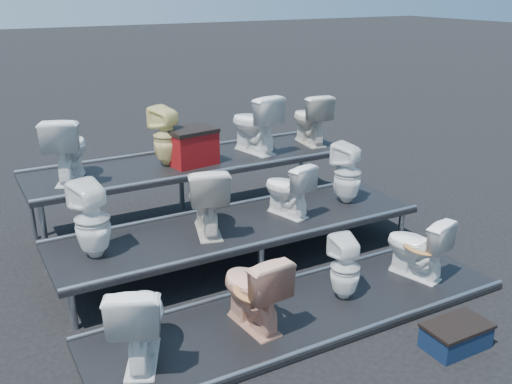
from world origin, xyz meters
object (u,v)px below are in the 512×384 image
toilet_10 (254,123)px  step_stool (456,337)px  toilet_8 (67,148)px  toilet_11 (310,119)px  toilet_9 (167,136)px  toilet_3 (417,246)px  toilet_1 (253,289)px  toilet_4 (92,220)px  toilet_6 (287,189)px  toilet_0 (139,319)px  toilet_5 (207,199)px  red_crate (191,148)px  toilet_7 (348,173)px  toilet_2 (345,268)px

toilet_10 → step_stool: size_ratio=1.40×
toilet_8 → toilet_11: (3.35, 0.00, -0.02)m
toilet_11 → toilet_9: bearing=6.2°
toilet_11 → toilet_3: bearing=88.2°
toilet_9 → toilet_1: bearing=61.3°
toilet_4 → toilet_11: size_ratio=1.08×
toilet_6 → toilet_11: 1.81m
toilet_0 → toilet_5: size_ratio=1.01×
toilet_1 → toilet_4: size_ratio=0.96×
toilet_5 → toilet_6: size_ratio=1.19×
toilet_3 → step_stool: size_ratio=1.22×
toilet_0 → toilet_5: bearing=-108.0°
toilet_0 → step_stool: toilet_0 is taller
toilet_5 → toilet_8: (-1.15, 1.30, 0.40)m
toilet_0 → red_crate: 3.00m
toilet_7 → toilet_9: 2.28m
toilet_6 → toilet_3: bearing=106.7°
toilet_8 → toilet_11: size_ratio=1.06×
red_crate → toilet_6: bearing=-69.2°
toilet_6 → toilet_7: toilet_7 is taller
toilet_5 → toilet_9: (0.05, 1.30, 0.39)m
toilet_7 → toilet_9: bearing=-57.3°
toilet_0 → toilet_5: 1.81m
toilet_5 → toilet_7: toilet_5 is taller
toilet_10 → red_crate: bearing=-5.2°
toilet_6 → red_crate: size_ratio=1.13×
toilet_2 → toilet_7: size_ratio=0.87×
toilet_1 → toilet_8: size_ratio=0.98×
step_stool → toilet_9: bearing=108.8°
toilet_8 → toilet_10: bearing=-157.1°
toilet_1 → red_crate: (0.48, 2.51, 0.63)m
toilet_0 → toilet_1: bearing=-155.3°
toilet_0 → toilet_9: (1.25, 2.60, 0.79)m
toilet_2 → red_crate: 2.65m
toilet_3 → toilet_9: bearing=-71.9°
toilet_6 → toilet_9: 1.68m
toilet_8 → red_crate: size_ratio=1.34×
toilet_1 → toilet_5: 1.37m
toilet_2 → red_crate: bearing=-70.2°
toilet_7 → toilet_5: bearing=-21.9°
toilet_2 → toilet_11: size_ratio=0.91×
toilet_2 → toilet_7: bearing=-120.2°
toilet_0 → toilet_7: size_ratio=1.03×
toilet_6 → toilet_10: size_ratio=0.81×
toilet_4 → step_stool: size_ratio=1.38×
toilet_3 → toilet_0: bearing=-16.2°
toilet_0 → toilet_11: bearing=-117.9°
toilet_3 → toilet_9: toilet_9 is taller
toilet_1 → toilet_3: bearing=174.7°
toilet_4 → toilet_5: (1.22, 0.00, -0.00)m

